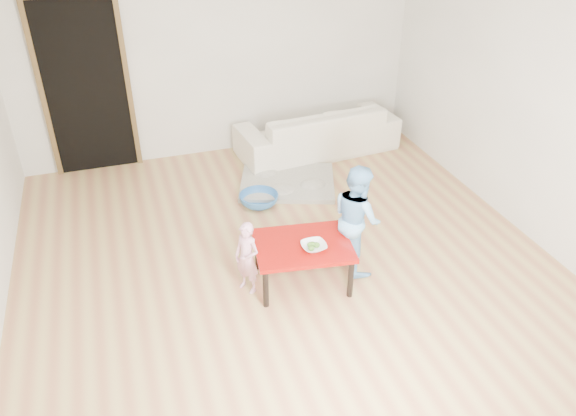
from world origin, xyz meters
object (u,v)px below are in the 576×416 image
bowl (314,246)px  basin (259,200)px  sofa (317,130)px  red_table (303,263)px  child_pink (247,258)px  child_blue (357,218)px

bowl → basin: (-0.07, 1.52, -0.38)m
sofa → red_table: sofa is taller
child_pink → sofa: bearing=111.6°
red_table → bowl: 0.27m
child_blue → basin: size_ratio=2.42×
bowl → child_blue: child_blue is taller
red_table → sofa: bearing=66.4°
child_pink → basin: bearing=125.0°
child_blue → basin: 1.52m
sofa → red_table: size_ratio=2.45×
bowl → child_pink: 0.59m
child_pink → basin: (0.48, 1.37, -0.28)m
red_table → bowl: size_ratio=3.92×
child_blue → basin: child_blue is taller
sofa → child_pink: (-1.59, -2.46, 0.04)m
child_pink → basin: size_ratio=1.59×
bowl → basin: size_ratio=0.50×
child_pink → child_blue: child_blue is taller
child_blue → child_pink: bearing=86.9°
red_table → child_blue: size_ratio=0.80×
sofa → child_blue: size_ratio=1.97×
red_table → bowl: (0.06, -0.10, 0.24)m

